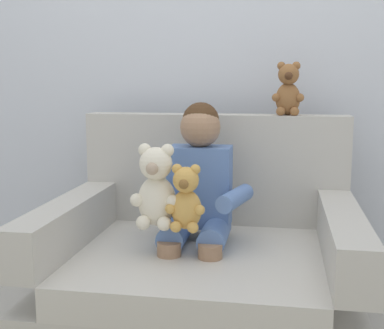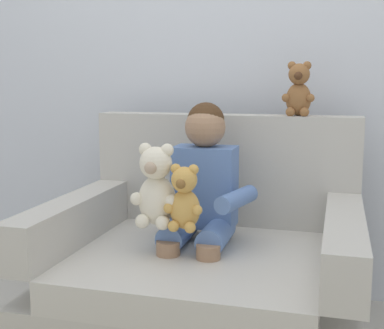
% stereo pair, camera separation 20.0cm
% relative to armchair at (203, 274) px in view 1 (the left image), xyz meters
% --- Properties ---
extents(back_wall, '(6.00, 0.10, 2.60)m').
position_rel_armchair_xyz_m(back_wall, '(0.00, 0.65, 1.01)').
color(back_wall, silver).
rests_on(back_wall, ground).
extents(armchair, '(1.23, 0.99, 0.92)m').
position_rel_armchair_xyz_m(armchair, '(0.00, 0.00, 0.00)').
color(armchair, '#BCB7AD').
rests_on(armchair, ground).
extents(seated_child, '(0.45, 0.39, 0.82)m').
position_rel_armchair_xyz_m(seated_child, '(-0.03, 0.04, 0.34)').
color(seated_child, '#597AB7').
rests_on(seated_child, armchair).
extents(plush_honey, '(0.15, 0.12, 0.25)m').
position_rel_armchair_xyz_m(plush_honey, '(-0.04, -0.16, 0.35)').
color(plush_honey, gold).
rests_on(plush_honey, armchair).
extents(plush_cream, '(0.19, 0.16, 0.32)m').
position_rel_armchair_xyz_m(plush_cream, '(-0.16, -0.14, 0.39)').
color(plush_cream, silver).
rests_on(plush_cream, armchair).
extents(plush_brown_on_backrest, '(0.14, 0.12, 0.24)m').
position_rel_armchair_xyz_m(plush_brown_on_backrest, '(0.33, 0.37, 0.75)').
color(plush_brown_on_backrest, brown).
rests_on(plush_brown_on_backrest, armchair).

